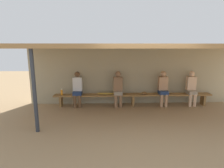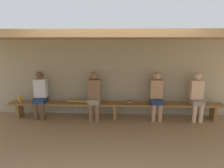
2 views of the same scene
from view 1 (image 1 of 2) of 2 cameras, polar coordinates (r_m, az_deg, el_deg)
The scene contains 12 objects.
ground_plane at distance 5.78m, azimuth 8.73°, elevation -11.48°, with size 24.00×24.00×0.00m, color #9E7F59.
back_wall at distance 7.38m, azimuth 6.15°, elevation 2.56°, with size 8.00×0.20×2.20m, color tan.
dugout_roof at distance 6.01m, azimuth 8.16°, elevation 11.56°, with size 8.00×2.80×0.12m, color #9E7547.
support_post at distance 5.15m, azimuth -22.94°, elevation -2.25°, with size 0.10×0.10×2.20m, color #2D333D.
bench at distance 7.10m, azimuth 6.54°, elevation -3.71°, with size 6.00×0.36×0.46m.
player_in_red at distance 7.68m, azimuth 23.43°, elevation -0.81°, with size 0.34×0.42×1.34m.
player_shirtless_tan at distance 7.02m, azimuth -10.67°, elevation -1.13°, with size 0.34×0.42×1.34m.
player_in_white at distance 6.96m, azimuth 1.89°, elevation -1.05°, with size 0.34×0.42×1.34m.
player_middle at distance 7.28m, azimuth 15.59°, elevation -0.91°, with size 0.34×0.42×1.34m.
water_bottle_blue at distance 7.14m, azimuth -15.34°, elevation -2.46°, with size 0.08×0.08×0.23m.
baseball_glove_dark_brown at distance 7.12m, azimuth 9.89°, elevation -2.78°, with size 0.24×0.17×0.09m, color olive.
baseball_bat at distance 6.99m, azimuth -0.99°, elevation -2.97°, with size 0.07×0.07×0.84m, color #B28C33.
Camera 1 is at (-1.04, -5.22, 2.25)m, focal length 29.47 mm.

